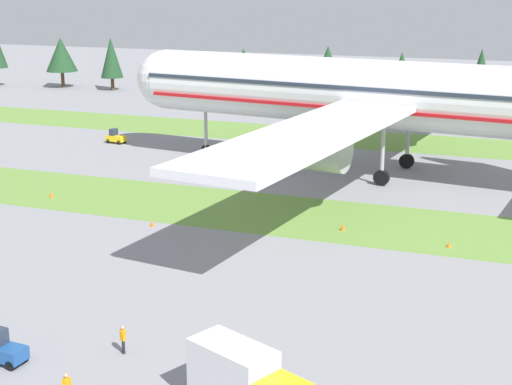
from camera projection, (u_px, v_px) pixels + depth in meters
grass_strip_near at (263, 212)px, 72.80m from camera, size 320.00×12.81×0.01m
grass_strip_far at (355, 139)px, 106.79m from camera, size 320.00×12.81×0.01m
airliner at (375, 93)px, 84.96m from camera, size 63.53×78.78×25.65m
baggage_tug at (3, 350)px, 43.82m from camera, size 2.70×1.51×1.97m
catering_truck at (246, 381)px, 38.18m from camera, size 7.30×4.88×3.58m
pushback_tractor at (116, 137)px, 103.74m from camera, size 2.75×1.63×1.97m
ground_crew_marshaller at (123, 338)px, 44.97m from camera, size 0.36×0.48×1.74m
taxiway_marker_0 at (51, 194)px, 77.75m from camera, size 0.44×0.44×0.65m
taxiway_marker_1 at (152, 223)px, 68.53m from camera, size 0.44×0.44×0.55m
taxiway_marker_2 at (343, 227)px, 67.41m from camera, size 0.44×0.44×0.68m
taxiway_marker_3 at (449, 245)px, 63.13m from camera, size 0.44×0.44×0.46m
distant_tree_line at (392, 68)px, 133.21m from camera, size 172.75×10.52×11.99m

